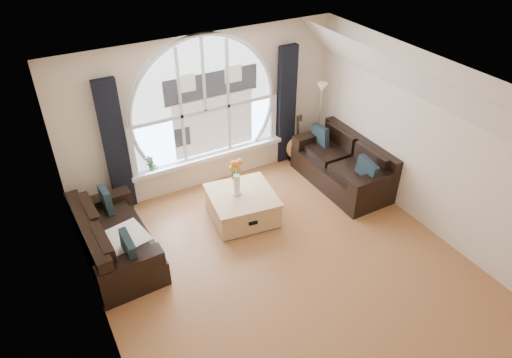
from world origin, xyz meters
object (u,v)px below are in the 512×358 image
(floor_lamp, at_px, (319,123))
(potted_plant, at_px, (150,163))
(sofa_left, at_px, (116,237))
(sofa_right, at_px, (343,165))
(guitar, at_px, (296,138))
(coffee_chest, at_px, (242,205))
(vase_flowers, at_px, (236,173))

(floor_lamp, distance_m, potted_plant, 3.25)
(potted_plant, bearing_deg, sofa_left, -127.59)
(sofa_right, distance_m, guitar, 1.11)
(sofa_left, height_order, coffee_chest, sofa_left)
(coffee_chest, height_order, potted_plant, potted_plant)
(sofa_left, relative_size, coffee_chest, 1.74)
(vase_flowers, height_order, potted_plant, vase_flowers)
(sofa_left, height_order, guitar, guitar)
(potted_plant, bearing_deg, sofa_right, -21.96)
(floor_lamp, bearing_deg, sofa_right, -96.17)
(coffee_chest, bearing_deg, potted_plant, 138.34)
(vase_flowers, height_order, floor_lamp, floor_lamp)
(sofa_left, height_order, vase_flowers, vase_flowers)
(sofa_right, distance_m, potted_plant, 3.39)
(floor_lamp, bearing_deg, sofa_left, -167.65)
(floor_lamp, relative_size, potted_plant, 5.88)
(floor_lamp, xyz_separation_m, potted_plant, (-3.23, 0.33, -0.11))
(guitar, bearing_deg, sofa_right, -57.17)
(guitar, height_order, potted_plant, guitar)
(guitar, bearing_deg, coffee_chest, -132.64)
(vase_flowers, distance_m, guitar, 2.07)
(vase_flowers, distance_m, floor_lamp, 2.38)
(sofa_right, relative_size, potted_plant, 7.06)
(sofa_left, bearing_deg, potted_plant, 49.83)
(sofa_right, relative_size, floor_lamp, 1.20)
(potted_plant, bearing_deg, floor_lamp, -5.88)
(vase_flowers, xyz_separation_m, floor_lamp, (2.21, 0.88, -0.06))
(coffee_chest, relative_size, guitar, 0.98)
(sofa_right, height_order, coffee_chest, sofa_right)
(sofa_left, relative_size, potted_plant, 6.61)
(floor_lamp, relative_size, guitar, 1.51)
(sofa_right, relative_size, vase_flowers, 2.74)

